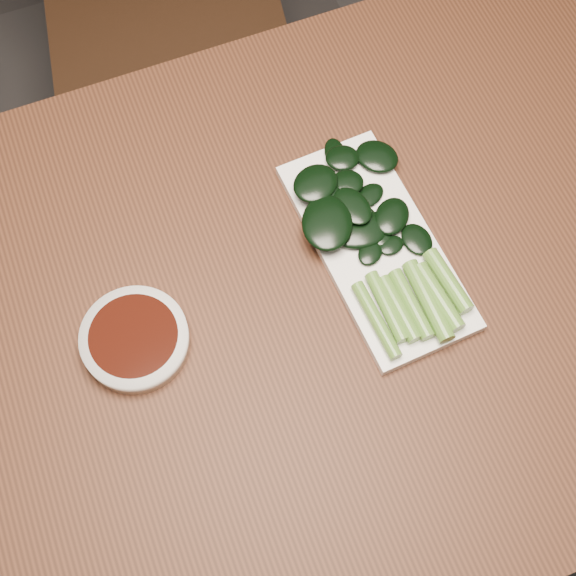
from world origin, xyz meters
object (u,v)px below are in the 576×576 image
Objects in this scene: table at (287,323)px; serving_plate at (376,246)px; gai_lan at (373,239)px; sauce_bowl at (135,339)px.

serving_plate is (0.13, 0.03, 0.08)m from table.
gai_lan is (-0.01, 0.00, 0.02)m from serving_plate.
table is at bearing -4.87° from sauce_bowl.
sauce_bowl reaches higher than serving_plate.
table is 4.50× the size of gai_lan.
gai_lan is (0.31, 0.01, 0.01)m from sauce_bowl.
table is 0.20m from sauce_bowl.
table is at bearing -168.25° from serving_plate.
serving_plate is at bearing 11.75° from table.
sauce_bowl reaches higher than table.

